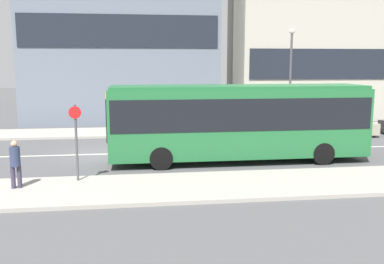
{
  "coord_description": "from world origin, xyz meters",
  "views": [
    {
      "loc": [
        1.53,
        -20.57,
        4.32
      ],
      "look_at": [
        4.02,
        -2.03,
        1.32
      ],
      "focal_mm": 40.0,
      "sensor_mm": 36.0,
      "label": 1
    }
  ],
  "objects_px": {
    "parked_car_0": "(336,126)",
    "street_lamp": "(291,68)",
    "city_bus": "(238,118)",
    "pedestrian_near_stop": "(15,161)",
    "bus_stop_sign": "(76,137)"
  },
  "relations": [
    {
      "from": "city_bus",
      "to": "street_lamp",
      "type": "distance_m",
      "value": 9.68
    },
    {
      "from": "bus_stop_sign",
      "to": "city_bus",
      "type": "bearing_deg",
      "value": 22.99
    },
    {
      "from": "parked_car_0",
      "to": "pedestrian_near_stop",
      "type": "distance_m",
      "value": 18.41
    },
    {
      "from": "city_bus",
      "to": "pedestrian_near_stop",
      "type": "height_order",
      "value": "city_bus"
    },
    {
      "from": "city_bus",
      "to": "parked_car_0",
      "type": "xyz_separation_m",
      "value": [
        7.41,
        5.66,
        -1.32
      ]
    },
    {
      "from": "parked_car_0",
      "to": "pedestrian_near_stop",
      "type": "xyz_separation_m",
      "value": [
        -15.96,
        -9.16,
        0.44
      ]
    },
    {
      "from": "street_lamp",
      "to": "city_bus",
      "type": "bearing_deg",
      "value": -123.81
    },
    {
      "from": "parked_car_0",
      "to": "bus_stop_sign",
      "type": "distance_m",
      "value": 16.42
    },
    {
      "from": "parked_car_0",
      "to": "street_lamp",
      "type": "bearing_deg",
      "value": 134.5
    },
    {
      "from": "parked_car_0",
      "to": "city_bus",
      "type": "bearing_deg",
      "value": -142.64
    },
    {
      "from": "city_bus",
      "to": "street_lamp",
      "type": "relative_size",
      "value": 1.78
    },
    {
      "from": "parked_car_0",
      "to": "bus_stop_sign",
      "type": "relative_size",
      "value": 1.66
    },
    {
      "from": "parked_car_0",
      "to": "street_lamp",
      "type": "relative_size",
      "value": 0.72
    },
    {
      "from": "bus_stop_sign",
      "to": "pedestrian_near_stop",
      "type": "bearing_deg",
      "value": -160.28
    },
    {
      "from": "parked_car_0",
      "to": "bus_stop_sign",
      "type": "xyz_separation_m",
      "value": [
        -14.02,
        -8.46,
        1.11
      ]
    }
  ]
}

